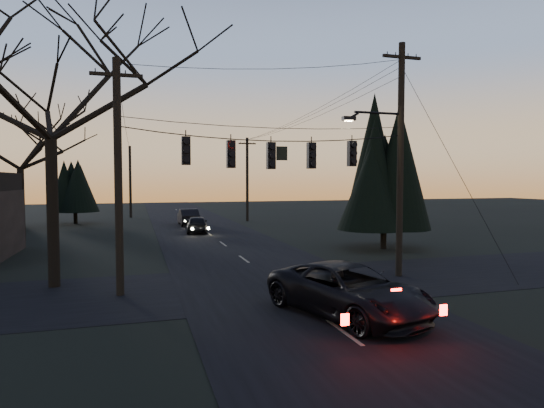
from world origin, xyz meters
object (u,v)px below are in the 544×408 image
object	(u,v)px
utility_pole_right	(399,276)
suv_near	(348,291)
utility_pole_left	(120,295)
sedan_oncoming_b	(188,217)
bare_tree_left	(49,79)
evergreen_right	(384,169)
utility_pole_far_l	(131,217)
utility_pole_far_r	(247,221)
sedan_oncoming_a	(197,224)

from	to	relation	value
utility_pole_right	suv_near	xyz separation A→B (m)	(-4.70, -4.64, 0.79)
utility_pole_left	sedan_oncoming_b	bearing A→B (deg)	78.39
bare_tree_left	sedan_oncoming_b	size ratio (longest dim) A/B	2.52
utility_pole_right	sedan_oncoming_b	world-z (taller)	utility_pole_right
bare_tree_left	evergreen_right	bearing A→B (deg)	16.14
utility_pole_far_l	suv_near	xyz separation A→B (m)	(6.80, -40.64, 0.79)
utility_pole_left	evergreen_right	distance (m)	17.33
bare_tree_left	suv_near	size ratio (longest dim) A/B	2.03
utility_pole_far_r	bare_tree_left	world-z (taller)	bare_tree_left
utility_pole_left	bare_tree_left	world-z (taller)	bare_tree_left
suv_near	utility_pole_far_r	bearing A→B (deg)	63.76
utility_pole_right	utility_pole_left	distance (m)	11.50
evergreen_right	sedan_oncoming_a	bearing A→B (deg)	129.82
utility_pole_far_l	bare_tree_left	xyz separation A→B (m)	(-2.52, -33.86, 8.04)
evergreen_right	sedan_oncoming_b	distance (m)	20.98
utility_pole_right	bare_tree_left	distance (m)	16.30
bare_tree_left	suv_near	world-z (taller)	bare_tree_left
bare_tree_left	utility_pole_far_r	bearing A→B (deg)	61.54
utility_pole_far_l	sedan_oncoming_a	xyz separation A→B (m)	(5.20, -17.04, 0.68)
utility_pole_right	sedan_oncoming_b	bearing A→B (deg)	103.98
utility_pole_far_l	evergreen_right	bearing A→B (deg)	-62.49
utility_pole_right	suv_near	size ratio (longest dim) A/B	1.77
utility_pole_far_l	utility_pole_far_r	bearing A→B (deg)	-34.82
sedan_oncoming_b	utility_pole_right	bearing A→B (deg)	103.39
utility_pole_right	utility_pole_left	bearing A→B (deg)	180.00
utility_pole_far_r	evergreen_right	distance (m)	21.63
bare_tree_left	sedan_oncoming_a	size ratio (longest dim) A/B	2.88
utility_pole_right	evergreen_right	bearing A→B (deg)	64.16
utility_pole_left	suv_near	size ratio (longest dim) A/B	1.50
utility_pole_far_r	bare_tree_left	xyz separation A→B (m)	(-14.02, -25.86, 8.04)
utility_pole_far_r	utility_pole_far_l	size ratio (longest dim) A/B	1.06
sedan_oncoming_b	evergreen_right	bearing A→B (deg)	117.83
utility_pole_far_l	sedan_oncoming_b	size ratio (longest dim) A/B	1.75
suv_near	bare_tree_left	bearing A→B (deg)	125.90
utility_pole_right	utility_pole_left	world-z (taller)	utility_pole_right
sedan_oncoming_a	utility_pole_far_r	bearing A→B (deg)	-118.32
utility_pole_far_l	evergreen_right	world-z (taller)	evergreen_right
evergreen_right	suv_near	xyz separation A→B (m)	(-8.19, -11.85, -4.05)
suv_near	sedan_oncoming_a	bearing A→B (deg)	75.84
utility_pole_left	bare_tree_left	distance (m)	8.69
utility_pole_left	bare_tree_left	xyz separation A→B (m)	(-2.52, 2.14, 8.04)
utility_pole_far_l	bare_tree_left	distance (m)	34.89
utility_pole_far_r	utility_pole_far_l	distance (m)	14.01
evergreen_right	suv_near	distance (m)	14.97
utility_pole_left	utility_pole_far_l	bearing A→B (deg)	90.00
utility_pole_far_r	sedan_oncoming_a	distance (m)	11.04
utility_pole_right	utility_pole_far_l	xyz separation A→B (m)	(-11.50, 36.00, 0.00)
evergreen_right	suv_near	size ratio (longest dim) A/B	1.50
utility_pole_right	utility_pole_far_l	size ratio (longest dim) A/B	1.25
utility_pole_right	utility_pole_far_r	xyz separation A→B (m)	(0.00, 28.00, 0.00)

